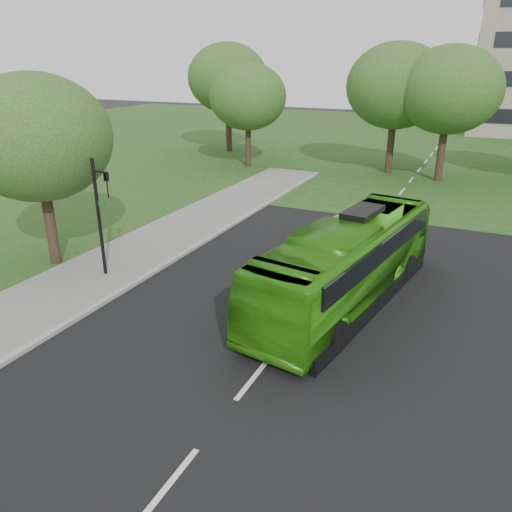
{
  "coord_description": "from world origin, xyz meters",
  "views": [
    {
      "loc": [
        5.16,
        -12.71,
        8.52
      ],
      "look_at": [
        -2.28,
        3.13,
        1.6
      ],
      "focal_mm": 35.0,
      "sensor_mm": 36.0,
      "label": 1
    }
  ],
  "objects_px": {
    "tree_side_near": "(37,138)",
    "tree_park_b": "(396,86)",
    "bus": "(347,263)",
    "traffic_light": "(101,210)",
    "tree_park_a": "(248,97)",
    "tree_park_c": "(450,90)",
    "tree_park_f": "(228,78)"
  },
  "relations": [
    {
      "from": "tree_park_a",
      "to": "traffic_light",
      "type": "relative_size",
      "value": 1.68
    },
    {
      "from": "tree_park_f",
      "to": "traffic_light",
      "type": "height_order",
      "value": "tree_park_f"
    },
    {
      "from": "traffic_light",
      "to": "bus",
      "type": "bearing_deg",
      "value": 4.35
    },
    {
      "from": "traffic_light",
      "to": "tree_park_a",
      "type": "bearing_deg",
      "value": 94.11
    },
    {
      "from": "tree_park_f",
      "to": "tree_park_c",
      "type": "bearing_deg",
      "value": -13.4
    },
    {
      "from": "tree_park_c",
      "to": "tree_park_f",
      "type": "height_order",
      "value": "tree_park_f"
    },
    {
      "from": "bus",
      "to": "traffic_light",
      "type": "relative_size",
      "value": 2.25
    },
    {
      "from": "tree_park_a",
      "to": "tree_park_f",
      "type": "bearing_deg",
      "value": 129.97
    },
    {
      "from": "tree_park_f",
      "to": "tree_park_b",
      "type": "bearing_deg",
      "value": -12.71
    },
    {
      "from": "tree_side_near",
      "to": "bus",
      "type": "bearing_deg",
      "value": 7.94
    },
    {
      "from": "tree_park_f",
      "to": "tree_side_near",
      "type": "relative_size",
      "value": 1.24
    },
    {
      "from": "tree_park_f",
      "to": "bus",
      "type": "relative_size",
      "value": 0.9
    },
    {
      "from": "tree_park_a",
      "to": "bus",
      "type": "bearing_deg",
      "value": -55.91
    },
    {
      "from": "tree_park_c",
      "to": "tree_park_a",
      "type": "bearing_deg",
      "value": -175.58
    },
    {
      "from": "bus",
      "to": "traffic_light",
      "type": "distance_m",
      "value": 9.89
    },
    {
      "from": "tree_park_f",
      "to": "bus",
      "type": "distance_m",
      "value": 33.99
    },
    {
      "from": "tree_park_b",
      "to": "tree_park_c",
      "type": "bearing_deg",
      "value": -16.2
    },
    {
      "from": "tree_park_a",
      "to": "traffic_light",
      "type": "distance_m",
      "value": 24.02
    },
    {
      "from": "tree_park_c",
      "to": "tree_side_near",
      "type": "relative_size",
      "value": 1.18
    },
    {
      "from": "tree_park_c",
      "to": "bus",
      "type": "xyz_separation_m",
      "value": [
        -0.83,
        -22.51,
        -4.93
      ]
    },
    {
      "from": "tree_park_a",
      "to": "tree_park_c",
      "type": "height_order",
      "value": "tree_park_c"
    },
    {
      "from": "tree_park_a",
      "to": "tree_side_near",
      "type": "xyz_separation_m",
      "value": [
        1.65,
        -23.11,
        -0.16
      ]
    },
    {
      "from": "tree_park_b",
      "to": "traffic_light",
      "type": "distance_m",
      "value": 26.75
    },
    {
      "from": "tree_park_a",
      "to": "tree_park_c",
      "type": "bearing_deg",
      "value": 4.42
    },
    {
      "from": "tree_park_c",
      "to": "traffic_light",
      "type": "relative_size",
      "value": 1.93
    },
    {
      "from": "tree_park_a",
      "to": "tree_park_b",
      "type": "distance_m",
      "value": 11.61
    },
    {
      "from": "tree_side_near",
      "to": "tree_park_c",
      "type": "bearing_deg",
      "value": 60.74
    },
    {
      "from": "bus",
      "to": "traffic_light",
      "type": "height_order",
      "value": "traffic_light"
    },
    {
      "from": "tree_side_near",
      "to": "tree_park_b",
      "type": "bearing_deg",
      "value": 69.15
    },
    {
      "from": "tree_park_a",
      "to": "tree_side_near",
      "type": "bearing_deg",
      "value": -85.91
    },
    {
      "from": "tree_park_b",
      "to": "tree_park_f",
      "type": "xyz_separation_m",
      "value": [
        -16.38,
        3.7,
        0.22
      ]
    },
    {
      "from": "tree_park_b",
      "to": "tree_park_c",
      "type": "height_order",
      "value": "tree_park_b"
    }
  ]
}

